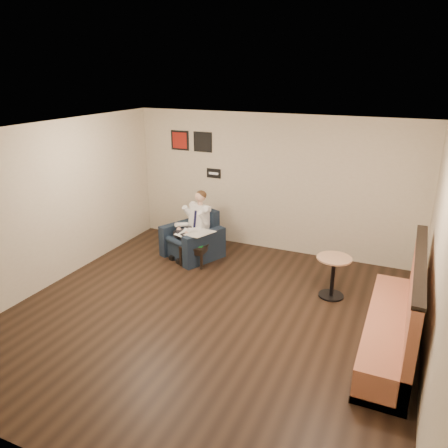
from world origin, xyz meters
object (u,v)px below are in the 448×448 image
at_px(coffee_mug, 205,241).
at_px(smartphone, 200,242).
at_px(side_table, 196,254).
at_px(green_folder, 194,244).
at_px(armchair, 192,235).
at_px(seated_man, 187,228).
at_px(banquette, 393,303).
at_px(cafe_table, 333,277).

height_order(coffee_mug, smartphone, coffee_mug).
distance_m(side_table, green_folder, 0.21).
bearing_deg(armchair, seated_man, -90.00).
bearing_deg(armchair, smartphone, -2.97).
distance_m(seated_man, smartphone, 0.38).
bearing_deg(green_folder, smartphone, 69.71).
xyz_separation_m(green_folder, coffee_mug, (0.18, 0.14, 0.04)).
bearing_deg(coffee_mug, smartphone, 166.57).
relative_size(green_folder, banquette, 0.15).
bearing_deg(smartphone, green_folder, -103.96).
distance_m(armchair, coffee_mug, 0.40).
xyz_separation_m(side_table, banquette, (3.67, -1.37, 0.47)).
bearing_deg(side_table, cafe_table, -5.55).
bearing_deg(green_folder, side_table, 37.36).
xyz_separation_m(seated_man, side_table, (0.27, -0.16, -0.44)).
distance_m(armchair, banquette, 4.22).
distance_m(seated_man, cafe_table, 3.00).
distance_m(seated_man, green_folder, 0.38).
relative_size(banquette, cafe_table, 3.72).
relative_size(armchair, seated_man, 0.75).
bearing_deg(cafe_table, banquette, -48.56).
bearing_deg(coffee_mug, cafe_table, -8.47).
height_order(smartphone, cafe_table, cafe_table).
distance_m(armchair, seated_man, 0.21).
distance_m(smartphone, banquette, 3.95).
xyz_separation_m(armchair, seated_man, (-0.05, -0.11, 0.17)).
distance_m(green_folder, banquette, 3.94).
xyz_separation_m(coffee_mug, banquette, (3.52, -1.49, 0.23)).
height_order(seated_man, green_folder, seated_man).
distance_m(seated_man, coffee_mug, 0.47).
bearing_deg(banquette, coffee_mug, 157.07).
relative_size(seated_man, banquette, 0.48).
distance_m(armchair, cafe_table, 2.96).
relative_size(coffee_mug, cafe_table, 0.12).
bearing_deg(banquette, seated_man, 158.72).
bearing_deg(cafe_table, coffee_mug, 171.53).
bearing_deg(cafe_table, seated_man, 171.86).
relative_size(green_folder, cafe_table, 0.56).
relative_size(seated_man, side_table, 2.62).
bearing_deg(smartphone, coffee_mug, -7.10).
distance_m(side_table, banquette, 3.94).
xyz_separation_m(armchair, green_folder, (0.19, -0.29, -0.06)).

